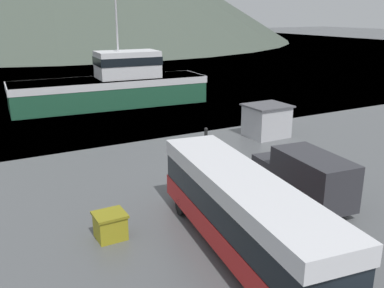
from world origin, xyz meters
name	(u,v)px	position (x,y,z in m)	size (l,w,h in m)	color
tour_bus	(242,211)	(-0.16, 6.68, 1.83)	(4.06, 11.73, 3.24)	red
delivery_van	(305,176)	(5.45, 9.13, 1.37)	(2.81, 6.35, 2.62)	#2D2D33
fishing_boat	(113,85)	(4.72, 36.05, 2.07)	(19.77, 6.34, 11.51)	#1E5138
storage_bin	(110,226)	(-4.35, 10.28, 0.58)	(1.32, 1.21, 1.15)	olive
dock_kiosk	(266,121)	(11.20, 19.46, 1.25)	(3.20, 2.83, 2.48)	#B2B2B7
mooring_bollard	(206,132)	(6.94, 21.35, 0.44)	(0.29, 0.29, 0.81)	black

